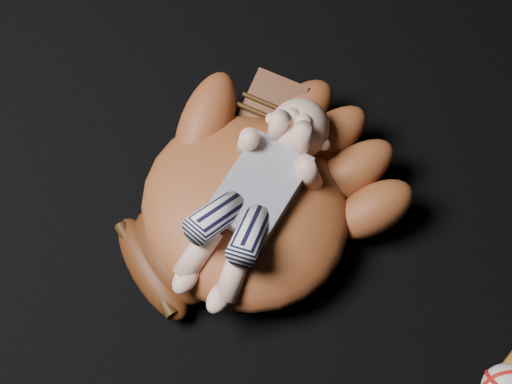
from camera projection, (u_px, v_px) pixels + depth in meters
baseball_glove at (245, 204)px, 1.10m from camera, size 0.57×0.60×0.15m
newborn_baby at (251, 201)px, 1.04m from camera, size 0.21×0.37×0.14m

